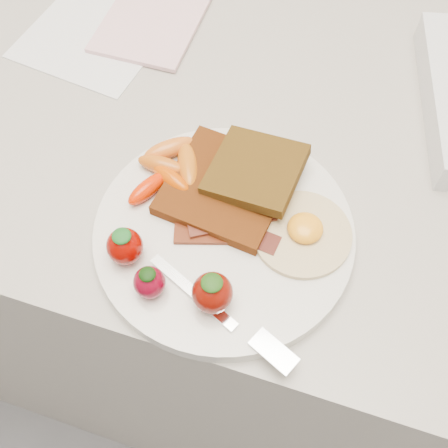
% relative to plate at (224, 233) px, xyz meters
% --- Properties ---
extents(counter, '(2.00, 0.60, 0.90)m').
position_rel_plate_xyz_m(counter, '(-0.02, 0.17, -0.46)').
color(counter, gray).
rests_on(counter, ground).
extents(plate, '(0.27, 0.27, 0.02)m').
position_rel_plate_xyz_m(plate, '(0.00, 0.00, 0.00)').
color(plate, silver).
rests_on(plate, counter).
extents(toast_lower, '(0.13, 0.13, 0.01)m').
position_rel_plate_xyz_m(toast_lower, '(-0.01, 0.05, 0.02)').
color(toast_lower, black).
rests_on(toast_lower, plate).
extents(toast_upper, '(0.10, 0.10, 0.02)m').
position_rel_plate_xyz_m(toast_upper, '(0.01, 0.07, 0.03)').
color(toast_upper, '#341F09').
rests_on(toast_upper, toast_lower).
extents(fried_egg, '(0.13, 0.13, 0.02)m').
position_rel_plate_xyz_m(fried_egg, '(0.08, 0.02, 0.01)').
color(fried_egg, beige).
rests_on(fried_egg, plate).
extents(bacon_strips, '(0.11, 0.08, 0.01)m').
position_rel_plate_xyz_m(bacon_strips, '(0.01, -0.00, 0.01)').
color(bacon_strips, '#340E06').
rests_on(bacon_strips, plate).
extents(baby_carrots, '(0.08, 0.11, 0.02)m').
position_rel_plate_xyz_m(baby_carrots, '(-0.08, 0.05, 0.02)').
color(baby_carrots, '#B95410').
rests_on(baby_carrots, plate).
extents(strawberries, '(0.13, 0.06, 0.05)m').
position_rel_plate_xyz_m(strawberries, '(-0.03, -0.07, 0.03)').
color(strawberries, '#780500').
rests_on(strawberries, plate).
extents(fork, '(0.17, 0.08, 0.00)m').
position_rel_plate_xyz_m(fork, '(0.03, -0.09, 0.01)').
color(fork, white).
rests_on(fork, plate).
extents(paper_sheet, '(0.20, 0.25, 0.00)m').
position_rel_plate_xyz_m(paper_sheet, '(-0.26, 0.27, -0.01)').
color(paper_sheet, silver).
rests_on(paper_sheet, counter).
extents(notepad, '(0.13, 0.18, 0.01)m').
position_rel_plate_xyz_m(notepad, '(-0.20, 0.30, -0.00)').
color(notepad, beige).
rests_on(notepad, paper_sheet).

